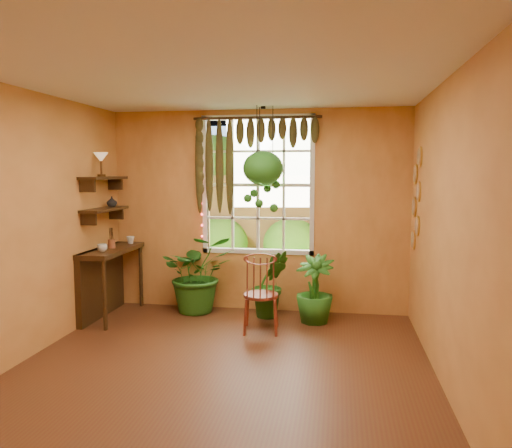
{
  "coord_description": "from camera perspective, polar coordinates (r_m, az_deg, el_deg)",
  "views": [
    {
      "loc": [
        1.08,
        -4.35,
        1.89
      ],
      "look_at": [
        0.16,
        1.15,
        1.29
      ],
      "focal_mm": 35.0,
      "sensor_mm": 36.0,
      "label": 1
    }
  ],
  "objects": [
    {
      "name": "backyard",
      "position": [
        11.27,
        5.19,
        2.98
      ],
      "size": [
        14.0,
        10.0,
        12.0
      ],
      "color": "#2C5C1A",
      "rests_on": "ground"
    },
    {
      "name": "shelf_lower",
      "position": [
        6.66,
        -16.89,
        1.61
      ],
      "size": [
        0.25,
        0.9,
        0.04
      ],
      "primitive_type": "cube",
      "color": "#3C2610",
      "rests_on": "wall_left"
    },
    {
      "name": "potted_plant_left",
      "position": [
        6.75,
        -6.61,
        -5.61
      ],
      "size": [
        1.18,
        1.11,
        1.05
      ],
      "primitive_type": "imported",
      "rotation": [
        0.0,
        0.0,
        0.38
      ],
      "color": "#245216",
      "rests_on": "floor"
    },
    {
      "name": "string_lights",
      "position": [
        6.8,
        -6.26,
        4.88
      ],
      "size": [
        0.03,
        0.03,
        1.54
      ],
      "primitive_type": null,
      "color": "#FF2633",
      "rests_on": "window"
    },
    {
      "name": "potted_plant_right",
      "position": [
        6.31,
        6.71,
        -7.39
      ],
      "size": [
        0.57,
        0.57,
        0.85
      ],
      "primitive_type": "imported",
      "rotation": [
        0.0,
        0.0,
        -0.24
      ],
      "color": "#245216",
      "rests_on": "floor"
    },
    {
      "name": "cup_b",
      "position": [
        7.02,
        -14.15,
        -1.79
      ],
      "size": [
        0.11,
        0.11,
        0.1
      ],
      "primitive_type": "imported",
      "rotation": [
        0.0,
        0.0,
        0.01
      ],
      "color": "beige",
      "rests_on": "counter_ledge"
    },
    {
      "name": "tiffany_lamp",
      "position": [
        6.56,
        -17.3,
        7.13
      ],
      "size": [
        0.18,
        0.18,
        0.3
      ],
      "color": "#523317",
      "rests_on": "shelf_upper"
    },
    {
      "name": "brush_jar",
      "position": [
        6.67,
        -16.19,
        -1.55
      ],
      "size": [
        0.09,
        0.09,
        0.33
      ],
      "color": "#984D2C",
      "rests_on": "counter_ledge"
    },
    {
      "name": "wall_back",
      "position": [
        6.71,
        0.18,
        1.48
      ],
      "size": [
        4.0,
        0.0,
        4.0
      ],
      "primitive_type": "plane",
      "rotation": [
        1.57,
        0.0,
        0.0
      ],
      "color": "#D9954A",
      "rests_on": "floor"
    },
    {
      "name": "shelf_upper",
      "position": [
        6.65,
        -17.0,
        5.05
      ],
      "size": [
        0.25,
        0.9,
        0.04
      ],
      "primitive_type": "cube",
      "color": "#3C2610",
      "rests_on": "wall_left"
    },
    {
      "name": "potted_plant_mid",
      "position": [
        6.49,
        1.67,
        -6.84
      ],
      "size": [
        0.6,
        0.55,
        0.88
      ],
      "primitive_type": "imported",
      "rotation": [
        0.0,
        0.0,
        0.43
      ],
      "color": "#245216",
      "rests_on": "floor"
    },
    {
      "name": "shelf_vase",
      "position": [
        6.83,
        -16.15,
        2.47
      ],
      "size": [
        0.17,
        0.17,
        0.14
      ],
      "primitive_type": "imported",
      "rotation": [
        0.0,
        0.0,
        -0.31
      ],
      "color": "#B2AD99",
      "rests_on": "shelf_lower"
    },
    {
      "name": "valance_vine",
      "position": [
        6.63,
        -0.67,
        9.44
      ],
      "size": [
        1.7,
        0.12,
        1.1
      ],
      "color": "#3C2610",
      "rests_on": "window"
    },
    {
      "name": "cup_a",
      "position": [
        6.41,
        -17.16,
        -2.63
      ],
      "size": [
        0.15,
        0.15,
        0.1
      ],
      "primitive_type": "imported",
      "rotation": [
        0.0,
        0.0,
        0.29
      ],
      "color": "silver",
      "rests_on": "counter_ledge"
    },
    {
      "name": "window",
      "position": [
        6.72,
        0.23,
        4.47
      ],
      "size": [
        1.52,
        0.1,
        1.86
      ],
      "color": "white",
      "rests_on": "wall_back"
    },
    {
      "name": "wall_right",
      "position": [
        4.48,
        21.25,
        -1.24
      ],
      "size": [
        0.0,
        4.5,
        4.5
      ],
      "primitive_type": "plane",
      "rotation": [
        1.57,
        0.0,
        -1.57
      ],
      "color": "#D9954A",
      "rests_on": "floor"
    },
    {
      "name": "windsor_chair",
      "position": [
        5.92,
        0.56,
        -9.28
      ],
      "size": [
        0.46,
        0.48,
        1.1
      ],
      "rotation": [
        0.0,
        0.0,
        0.11
      ],
      "color": "maroon",
      "rests_on": "floor"
    },
    {
      "name": "wall_left",
      "position": [
        5.36,
        -25.68,
        -0.29
      ],
      "size": [
        0.0,
        4.5,
        4.5
      ],
      "primitive_type": "plane",
      "rotation": [
        1.57,
        0.0,
        1.57
      ],
      "color": "#D9954A",
      "rests_on": "floor"
    },
    {
      "name": "hanging_basket",
      "position": [
        6.37,
        0.81,
        6.06
      ],
      "size": [
        0.51,
        0.51,
        1.35
      ],
      "color": "black",
      "rests_on": "ceiling"
    },
    {
      "name": "counter_ledge",
      "position": [
        6.79,
        -16.93,
        -5.54
      ],
      "size": [
        0.4,
        1.2,
        0.9
      ],
      "color": "#3C2610",
      "rests_on": "floor"
    },
    {
      "name": "wall_plates",
      "position": [
        6.22,
        17.8,
        2.67
      ],
      "size": [
        0.04,
        0.32,
        1.1
      ],
      "primitive_type": null,
      "color": "#F3E8C7",
      "rests_on": "wall_right"
    },
    {
      "name": "ceiling",
      "position": [
        4.56,
        -4.58,
        16.32
      ],
      "size": [
        4.5,
        4.5,
        0.0
      ],
      "primitive_type": "plane",
      "rotation": [
        3.14,
        0.0,
        0.0
      ],
      "color": "silver",
      "rests_on": "wall_back"
    },
    {
      "name": "floor",
      "position": [
        4.86,
        -4.3,
        -16.78
      ],
      "size": [
        4.5,
        4.5,
        0.0
      ],
      "primitive_type": "plane",
      "color": "#522D17",
      "rests_on": "ground"
    }
  ]
}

